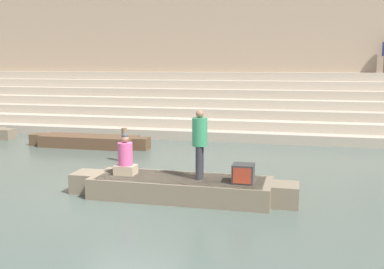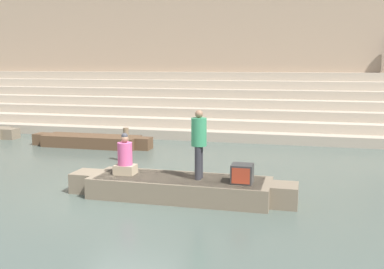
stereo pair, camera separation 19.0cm
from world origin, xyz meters
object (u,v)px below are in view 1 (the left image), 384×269
object	(u,v)px
tv_set	(243,173)
moored_boat_shore	(89,141)
person_standing	(200,140)
rowboat_main	(181,187)
mooring_post	(125,145)
person_rowing	(125,158)

from	to	relation	value
tv_set	moored_boat_shore	xyz separation A→B (m)	(-6.95, 5.98, -0.49)
person_standing	moored_boat_shore	distance (m)	8.37
rowboat_main	mooring_post	world-z (taller)	mooring_post
person_rowing	moored_boat_shore	bearing A→B (deg)	128.56
person_standing	mooring_post	bearing A→B (deg)	134.75
tv_set	person_standing	bearing A→B (deg)	165.41
tv_set	mooring_post	distance (m)	5.82
rowboat_main	person_standing	bearing A→B (deg)	1.56
tv_set	moored_boat_shore	distance (m)	9.18
person_rowing	tv_set	size ratio (longest dim) A/B	2.13
person_standing	tv_set	world-z (taller)	person_standing
rowboat_main	moored_boat_shore	xyz separation A→B (m)	(-5.39, 5.87, -0.03)
rowboat_main	mooring_post	xyz separation A→B (m)	(-2.93, 3.59, 0.31)
rowboat_main	person_standing	world-z (taller)	person_standing
person_standing	moored_boat_shore	bearing A→B (deg)	136.16
person_rowing	tv_set	world-z (taller)	person_rowing
rowboat_main	mooring_post	bearing A→B (deg)	126.37
rowboat_main	tv_set	bearing A→B (deg)	-6.81
tv_set	mooring_post	bearing A→B (deg)	133.52
moored_boat_shore	mooring_post	xyz separation A→B (m)	(2.47, -2.28, 0.34)
rowboat_main	person_rowing	size ratio (longest dim) A/B	5.37
tv_set	moored_boat_shore	bearing A→B (deg)	132.31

